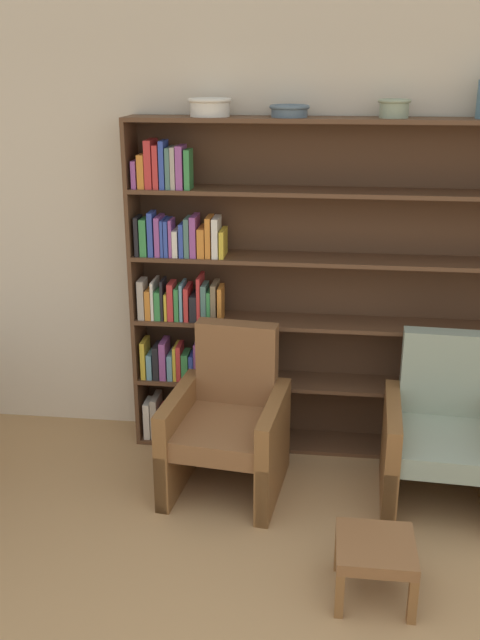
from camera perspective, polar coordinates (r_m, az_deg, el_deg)
The scene contains 8 objects.
wall_back at distance 4.48m, azimuth 7.70°, elevation 6.91°, with size 12.00×0.06×2.75m.
bookshelf at distance 4.41m, azimuth 4.52°, elevation 2.13°, with size 2.53×0.30×2.08m.
bowl_terracotta at distance 4.25m, azimuth -2.43°, elevation 16.74°, with size 0.25×0.25×0.10m.
bowl_sage at distance 4.20m, azimuth 3.98°, elevation 16.42°, with size 0.23×0.23×0.07m.
bowl_copper at distance 4.21m, azimuth 12.24°, elevation 16.30°, with size 0.18×0.18×0.10m.
armchair_leather at distance 4.18m, azimuth -0.95°, elevation -8.25°, with size 0.71×0.75×0.94m.
armchair_cushioned at distance 4.20m, azimuth 15.86°, elevation -8.87°, with size 0.68×0.72×0.94m.
footstool at distance 3.50m, azimuth 10.78°, elevation -17.79°, with size 0.36×0.36×0.29m.
Camera 1 is at (-0.07, -1.69, 2.34)m, focal length 40.00 mm.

